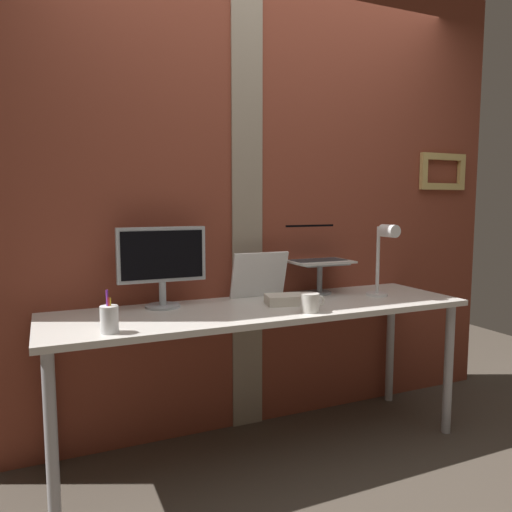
{
  "coord_description": "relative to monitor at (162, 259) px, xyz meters",
  "views": [
    {
      "loc": [
        -1.16,
        -2.13,
        1.3
      ],
      "look_at": [
        -0.14,
        0.18,
        1.02
      ],
      "focal_mm": 33.89,
      "sensor_mm": 36.0,
      "label": 1
    }
  ],
  "objects": [
    {
      "name": "pen_cup",
      "position": [
        -0.31,
        -0.4,
        -0.19
      ],
      "size": [
        0.07,
        0.07,
        0.18
      ],
      "color": "white",
      "rests_on": "desk"
    },
    {
      "name": "desk",
      "position": [
        0.48,
        -0.19,
        -0.32
      ],
      "size": [
        2.18,
        0.62,
        0.77
      ],
      "color": "silver",
      "rests_on": "ground_plane"
    },
    {
      "name": "laptop_stand",
      "position": [
        0.93,
        0.0,
        -0.12
      ],
      "size": [
        0.28,
        0.22,
        0.18
      ],
      "color": "gray",
      "rests_on": "desk"
    },
    {
      "name": "paper_clutter_stack",
      "position": [
        0.6,
        -0.19,
        -0.22
      ],
      "size": [
        0.22,
        0.18,
        0.05
      ],
      "primitive_type": "cube",
      "rotation": [
        0.0,
        0.0,
        -0.21
      ],
      "color": "silver",
      "rests_on": "desk"
    },
    {
      "name": "desk_lamp",
      "position": [
        1.19,
        -0.24,
        0.01
      ],
      "size": [
        0.12,
        0.2,
        0.41
      ],
      "color": "white",
      "rests_on": "desk"
    },
    {
      "name": "monitor",
      "position": [
        0.0,
        0.0,
        0.0
      ],
      "size": [
        0.45,
        0.18,
        0.41
      ],
      "color": "#ADB2B7",
      "rests_on": "desk"
    },
    {
      "name": "brick_wall_back",
      "position": [
        0.62,
        0.18,
        0.32
      ],
      "size": [
        3.31,
        0.15,
        2.67
      ],
      "color": "brown",
      "rests_on": "ground_plane"
    },
    {
      "name": "whiteboard_panel",
      "position": [
        0.55,
        0.04,
        -0.12
      ],
      "size": [
        0.32,
        0.09,
        0.26
      ],
      "primitive_type": "cube",
      "rotation": [
        0.27,
        0.0,
        0.0
      ],
      "color": "white",
      "rests_on": "desk"
    },
    {
      "name": "laptop",
      "position": [
        0.93,
        0.07,
        -0.0
      ],
      "size": [
        0.36,
        0.28,
        0.23
      ],
      "color": "silver",
      "rests_on": "laptop_stand"
    },
    {
      "name": "ground_plane",
      "position": [
        0.62,
        -0.27,
        -1.02
      ],
      "size": [
        6.0,
        6.0,
        0.0
      ],
      "primitive_type": "plane",
      "color": "#4C4238"
    },
    {
      "name": "coffee_mug",
      "position": [
        0.63,
        -0.4,
        -0.2
      ],
      "size": [
        0.13,
        0.09,
        0.09
      ],
      "color": "silver",
      "rests_on": "desk"
    }
  ]
}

